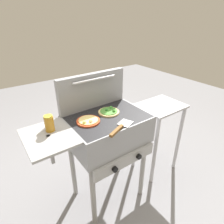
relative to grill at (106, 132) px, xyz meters
The scene contains 8 objects.
ground_plane 0.76m from the grill, 17.39° to the left, with size 8.00×8.00×0.00m, color gray.
grill is the anchor object (origin of this frame).
grill_lid_open 0.37m from the grill, 86.33° to the left, with size 0.63×0.09×0.30m.
pizza_veggie 0.17m from the grill, 35.20° to the left, with size 0.17×0.17×0.04m.
pizza_cheese 0.22m from the grill, behind, with size 0.18×0.18×0.04m.
sauce_jar 0.48m from the grill, behind, with size 0.06×0.06×0.12m.
spatula 0.26m from the grill, 93.21° to the right, with size 0.26×0.15×0.02m.
prep_table 0.70m from the grill, ahead, with size 0.44×0.36×0.82m.
Camera 1 is at (-0.73, -1.10, 1.63)m, focal length 30.04 mm.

